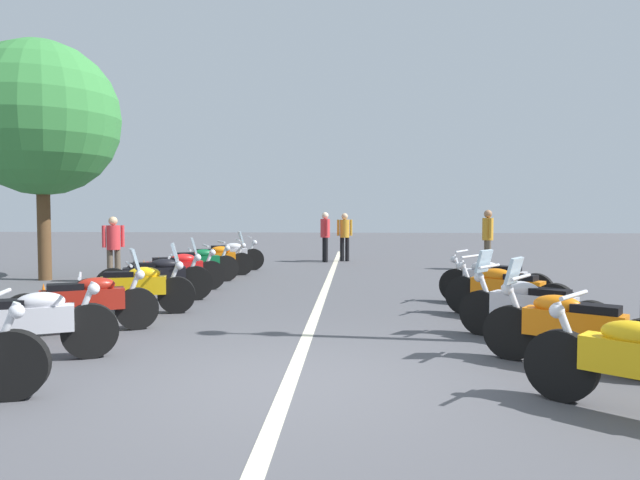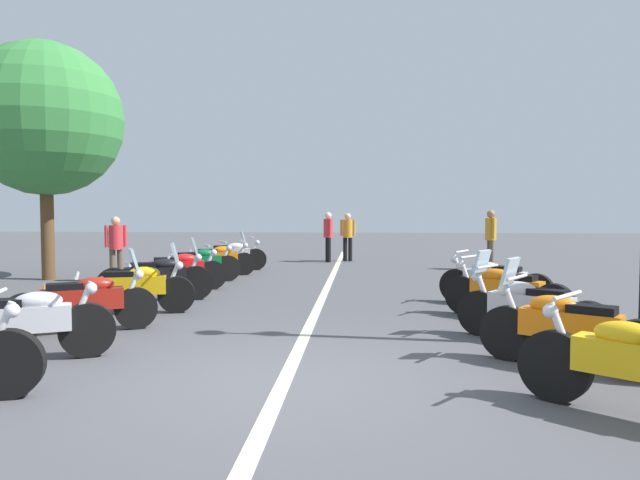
% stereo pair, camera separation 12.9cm
% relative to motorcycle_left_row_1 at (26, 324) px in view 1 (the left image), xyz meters
% --- Properties ---
extents(ground_plane, '(80.00, 80.00, 0.00)m').
position_rel_motorcycle_left_row_1_xyz_m(ground_plane, '(-0.53, -3.09, -0.46)').
color(ground_plane, '#4C4C51').
extents(lane_centre_stripe, '(26.18, 0.16, 0.01)m').
position_rel_motorcycle_left_row_1_xyz_m(lane_centre_stripe, '(5.19, -3.09, -0.46)').
color(lane_centre_stripe, beige).
rests_on(lane_centre_stripe, ground_plane).
extents(motorcycle_left_row_1, '(1.06, 1.91, 1.01)m').
position_rel_motorcycle_left_row_1_xyz_m(motorcycle_left_row_1, '(0.00, 0.00, 0.00)').
color(motorcycle_left_row_1, black).
rests_on(motorcycle_left_row_1, ground_plane).
extents(motorcycle_left_row_2, '(1.13, 1.91, 1.20)m').
position_rel_motorcycle_left_row_1_xyz_m(motorcycle_left_row_2, '(1.61, 0.08, 0.00)').
color(motorcycle_left_row_2, black).
rests_on(motorcycle_left_row_2, ground_plane).
extents(motorcycle_left_row_3, '(0.80, 2.01, 1.20)m').
position_rel_motorcycle_left_row_1_xyz_m(motorcycle_left_row_3, '(3.12, -0.06, 0.00)').
color(motorcycle_left_row_3, black).
rests_on(motorcycle_left_row_3, ground_plane).
extents(motorcycle_left_row_4, '(0.95, 2.12, 1.22)m').
position_rel_motorcycle_left_row_1_xyz_m(motorcycle_left_row_4, '(4.50, 0.06, 0.02)').
color(motorcycle_left_row_4, black).
rests_on(motorcycle_left_row_4, ground_plane).
extents(motorcycle_left_row_5, '(1.09, 2.04, 1.00)m').
position_rel_motorcycle_left_row_1_xyz_m(motorcycle_left_row_5, '(5.92, 0.13, -0.00)').
color(motorcycle_left_row_5, black).
rests_on(motorcycle_left_row_5, ground_plane).
extents(motorcycle_left_row_6, '(1.13, 1.93, 1.00)m').
position_rel_motorcycle_left_row_1_xyz_m(motorcycle_left_row_6, '(7.41, 0.09, -0.00)').
color(motorcycle_left_row_6, black).
rests_on(motorcycle_left_row_6, ground_plane).
extents(motorcycle_left_row_7, '(0.96, 2.03, 1.20)m').
position_rel_motorcycle_left_row_1_xyz_m(motorcycle_left_row_7, '(8.85, -0.00, 0.00)').
color(motorcycle_left_row_7, black).
rests_on(motorcycle_left_row_7, ground_plane).
extents(motorcycle_left_row_8, '(0.89, 2.09, 1.00)m').
position_rel_motorcycle_left_row_1_xyz_m(motorcycle_left_row_8, '(10.22, -0.05, -0.00)').
color(motorcycle_left_row_8, black).
rests_on(motorcycle_left_row_8, ground_plane).
extents(motorcycle_right_row_1, '(1.24, 1.76, 1.21)m').
position_rel_motorcycle_left_row_1_xyz_m(motorcycle_right_row_1, '(0.17, -6.14, 0.01)').
color(motorcycle_right_row_1, black).
rests_on(motorcycle_right_row_1, ground_plane).
extents(motorcycle_right_row_2, '(1.36, 1.73, 1.21)m').
position_rel_motorcycle_left_row_1_xyz_m(motorcycle_right_row_2, '(1.46, -6.08, 0.01)').
color(motorcycle_right_row_2, black).
rests_on(motorcycle_right_row_2, ground_plane).
extents(motorcycle_right_row_3, '(1.41, 1.79, 1.00)m').
position_rel_motorcycle_left_row_1_xyz_m(motorcycle_right_row_3, '(3.08, -6.18, -0.00)').
color(motorcycle_right_row_3, black).
rests_on(motorcycle_right_row_3, ground_plane).
extents(motorcycle_right_row_4, '(1.19, 1.89, 1.00)m').
position_rel_motorcycle_left_row_1_xyz_m(motorcycle_right_row_4, '(4.44, -6.30, -0.00)').
color(motorcycle_right_row_4, black).
rests_on(motorcycle_right_row_4, ground_plane).
extents(traffic_cone_0, '(0.36, 0.36, 0.61)m').
position_rel_motorcycle_left_row_1_xyz_m(traffic_cone_0, '(7.53, 1.07, -0.17)').
color(traffic_cone_0, orange).
rests_on(traffic_cone_0, ground_plane).
extents(traffic_cone_1, '(0.36, 0.36, 0.61)m').
position_rel_motorcycle_left_row_1_xyz_m(traffic_cone_1, '(2.41, 1.14, -0.17)').
color(traffic_cone_1, orange).
rests_on(traffic_cone_1, ground_plane).
extents(traffic_cone_2, '(0.36, 0.36, 0.61)m').
position_rel_motorcycle_left_row_1_xyz_m(traffic_cone_2, '(6.72, 1.14, -0.17)').
color(traffic_cone_2, orange).
rests_on(traffic_cone_2, ground_plane).
extents(bystander_0, '(0.32, 0.53, 1.66)m').
position_rel_motorcycle_left_row_1_xyz_m(bystander_0, '(13.61, -3.39, 0.51)').
color(bystander_0, black).
rests_on(bystander_0, ground_plane).
extents(bystander_1, '(0.33, 0.46, 1.61)m').
position_rel_motorcycle_left_row_1_xyz_m(bystander_1, '(7.46, 2.18, 0.48)').
color(bystander_1, brown).
rests_on(bystander_1, ground_plane).
extents(bystander_2, '(0.53, 0.32, 1.77)m').
position_rel_motorcycle_left_row_1_xyz_m(bystander_2, '(11.00, -7.67, 0.59)').
color(bystander_2, brown).
rests_on(bystander_2, ground_plane).
extents(bystander_3, '(0.50, 0.32, 1.70)m').
position_rel_motorcycle_left_row_1_xyz_m(bystander_3, '(13.25, -2.73, 0.54)').
color(bystander_3, black).
rests_on(bystander_3, ground_plane).
extents(roadside_tree_0, '(3.83, 3.83, 5.97)m').
position_rel_motorcycle_left_row_1_xyz_m(roadside_tree_0, '(7.72, 4.07, 3.58)').
color(roadside_tree_0, brown).
rests_on(roadside_tree_0, ground_plane).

